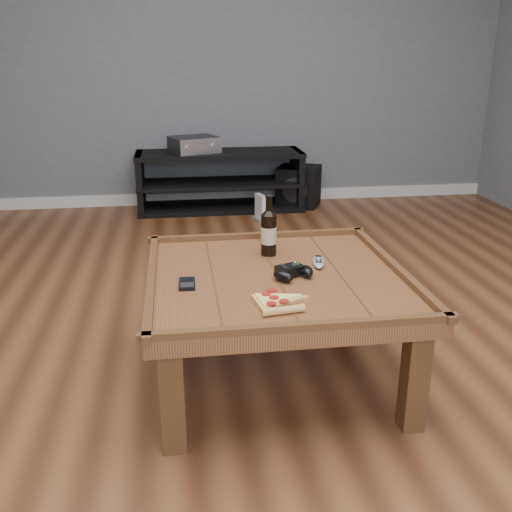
{
  "coord_description": "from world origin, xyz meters",
  "views": [
    {
      "loc": [
        -0.37,
        -2.06,
        1.27
      ],
      "look_at": [
        -0.08,
        0.03,
        0.52
      ],
      "focal_mm": 40.0,
      "sensor_mm": 36.0,
      "label": 1
    }
  ],
  "objects": [
    {
      "name": "av_receiver",
      "position": [
        -0.21,
        2.75,
        0.56
      ],
      "size": [
        0.45,
        0.41,
        0.13
      ],
      "rotation": [
        0.0,
        0.0,
        0.36
      ],
      "color": "black",
      "rests_on": "media_console"
    },
    {
      "name": "subwoofer",
      "position": [
        0.7,
        2.8,
        0.17
      ],
      "size": [
        0.46,
        0.46,
        0.35
      ],
      "rotation": [
        0.0,
        0.0,
        -0.41
      ],
      "color": "black",
      "rests_on": "ground"
    },
    {
      "name": "media_console",
      "position": [
        0.0,
        2.75,
        0.25
      ],
      "size": [
        1.4,
        0.45,
        0.5
      ],
      "color": "black",
      "rests_on": "ground"
    },
    {
      "name": "coffee_table",
      "position": [
        0.0,
        0.0,
        0.39
      ],
      "size": [
        1.03,
        1.03,
        0.48
      ],
      "color": "#542A18",
      "rests_on": "ground"
    },
    {
      "name": "smartphone",
      "position": [
        -0.35,
        -0.06,
        0.46
      ],
      "size": [
        0.06,
        0.11,
        0.01
      ],
      "rotation": [
        0.0,
        0.0,
        -0.03
      ],
      "color": "black",
      "rests_on": "coffee_table"
    },
    {
      "name": "ground",
      "position": [
        0.0,
        0.0,
        0.0
      ],
      "size": [
        6.0,
        6.0,
        0.0
      ],
      "primitive_type": "plane",
      "color": "#472514",
      "rests_on": "ground"
    },
    {
      "name": "game_controller",
      "position": [
        0.06,
        -0.04,
        0.47
      ],
      "size": [
        0.17,
        0.15,
        0.05
      ],
      "rotation": [
        0.0,
        0.0,
        0.37
      ],
      "color": "black",
      "rests_on": "coffee_table"
    },
    {
      "name": "remote_control",
      "position": [
        0.19,
        0.09,
        0.46
      ],
      "size": [
        0.08,
        0.16,
        0.02
      ],
      "rotation": [
        0.0,
        0.0,
        -0.2
      ],
      "color": "#979CA4",
      "rests_on": "coffee_table"
    },
    {
      "name": "beer_bottle",
      "position": [
        0.01,
        0.24,
        0.56
      ],
      "size": [
        0.07,
        0.07,
        0.26
      ],
      "color": "black",
      "rests_on": "coffee_table"
    },
    {
      "name": "pizza_slice",
      "position": [
        -0.05,
        -0.28,
        0.46
      ],
      "size": [
        0.2,
        0.28,
        0.03
      ],
      "rotation": [
        0.0,
        0.0,
        0.15
      ],
      "color": "tan",
      "rests_on": "coffee_table"
    },
    {
      "name": "baseboard",
      "position": [
        0.0,
        2.99,
        0.05
      ],
      "size": [
        5.0,
        0.02,
        0.1
      ],
      "primitive_type": "cube",
      "color": "silver",
      "rests_on": "ground"
    },
    {
      "name": "wall_back",
      "position": [
        0.0,
        3.0,
        1.35
      ],
      "size": [
        5.0,
        0.04,
        2.7
      ],
      "primitive_type": "cube",
      "color": "#55585D",
      "rests_on": "ground"
    },
    {
      "name": "game_console",
      "position": [
        0.29,
        2.37,
        0.09
      ],
      "size": [
        0.13,
        0.18,
        0.21
      ],
      "rotation": [
        0.0,
        0.0,
        0.26
      ],
      "color": "slate",
      "rests_on": "ground"
    }
  ]
}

